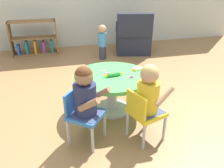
% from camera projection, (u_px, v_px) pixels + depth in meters
% --- Properties ---
extents(ground_plane, '(10.00, 10.00, 0.00)m').
position_uv_depth(ground_plane, '(112.00, 109.00, 2.75)').
color(ground_plane, '#9E7247').
extents(craft_table, '(0.88, 0.88, 0.47)m').
position_uv_depth(craft_table, '(112.00, 84.00, 2.59)').
color(craft_table, silver).
rests_on(craft_table, ground).
extents(child_chair_left, '(0.42, 0.42, 0.54)m').
position_uv_depth(child_chair_left, '(83.00, 113.00, 2.11)').
color(child_chair_left, '#B7B7BC').
rests_on(child_chair_left, ground).
extents(seated_child_left, '(0.44, 0.42, 0.51)m').
position_uv_depth(seated_child_left, '(85.00, 93.00, 2.00)').
color(seated_child_left, '#3F4772').
rests_on(seated_child_left, ground).
extents(child_chair_right, '(0.38, 0.38, 0.54)m').
position_uv_depth(child_chair_right, '(144.00, 113.00, 2.12)').
color(child_chair_right, '#B7B7BC').
rests_on(child_chair_right, ground).
extents(seated_child_right, '(0.41, 0.36, 0.51)m').
position_uv_depth(seated_child_right, '(149.00, 91.00, 2.04)').
color(seated_child_right, '#3F4772').
rests_on(seated_child_right, ground).
extents(bookshelf_low, '(0.93, 0.28, 0.70)m').
position_uv_depth(bookshelf_low, '(34.00, 40.00, 4.61)').
color(bookshelf_low, olive).
rests_on(bookshelf_low, ground).
extents(armchair_dark, '(0.85, 0.87, 0.85)m').
position_uv_depth(armchair_dark, '(133.00, 38.00, 4.72)').
color(armchair_dark, '#232838').
rests_on(armchair_dark, ground).
extents(toddler_standing, '(0.17, 0.17, 0.67)m').
position_uv_depth(toddler_standing, '(102.00, 41.00, 4.30)').
color(toddler_standing, '#33384C').
rests_on(toddler_standing, ground).
extents(rolling_pin, '(0.23, 0.07, 0.05)m').
position_uv_depth(rolling_pin, '(114.00, 74.00, 2.50)').
color(rolling_pin, green).
rests_on(rolling_pin, craft_table).
extents(craft_scissors, '(0.08, 0.14, 0.01)m').
position_uv_depth(craft_scissors, '(106.00, 73.00, 2.59)').
color(craft_scissors, silver).
rests_on(craft_scissors, craft_table).
extents(playdough_blob_0, '(0.10, 0.10, 0.01)m').
position_uv_depth(playdough_blob_0, '(85.00, 72.00, 2.59)').
color(playdough_blob_0, '#CC99E5').
rests_on(playdough_blob_0, craft_table).
extents(playdough_blob_1, '(0.11, 0.11, 0.02)m').
position_uv_depth(playdough_blob_1, '(137.00, 68.00, 2.70)').
color(playdough_blob_1, '#B2E58C').
rests_on(playdough_blob_1, craft_table).
extents(cookie_cutter_0, '(0.06, 0.06, 0.01)m').
position_uv_depth(cookie_cutter_0, '(135.00, 70.00, 2.66)').
color(cookie_cutter_0, orange).
rests_on(cookie_cutter_0, craft_table).
extents(cookie_cutter_1, '(0.05, 0.05, 0.01)m').
position_uv_depth(cookie_cutter_1, '(132.00, 77.00, 2.47)').
color(cookie_cutter_1, '#D83FA5').
rests_on(cookie_cutter_1, craft_table).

